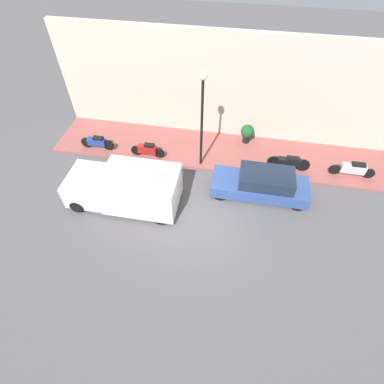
# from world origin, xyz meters

# --- Properties ---
(ground_plane) EXTENTS (60.00, 60.00, 0.00)m
(ground_plane) POSITION_xyz_m (0.00, 0.00, 0.00)
(ground_plane) COLOR #514F51
(sidewalk) EXTENTS (3.09, 17.56, 0.11)m
(sidewalk) POSITION_xyz_m (4.78, 0.00, 0.06)
(sidewalk) COLOR #934C47
(sidewalk) RESTS_ON ground_plane
(building_facade) EXTENTS (0.30, 17.56, 5.59)m
(building_facade) POSITION_xyz_m (6.48, 0.00, 2.79)
(building_facade) COLOR beige
(building_facade) RESTS_ON ground_plane
(parked_car) EXTENTS (1.60, 4.40, 1.34)m
(parked_car) POSITION_xyz_m (2.14, -2.31, 0.64)
(parked_car) COLOR #2D4784
(parked_car) RESTS_ON ground_plane
(delivery_van) EXTENTS (2.10, 4.93, 1.83)m
(delivery_van) POSITION_xyz_m (0.57, 3.62, 0.93)
(delivery_van) COLOR silver
(delivery_van) RESTS_ON ground_plane
(scooter_silver) EXTENTS (0.30, 2.13, 0.81)m
(scooter_silver) POSITION_xyz_m (4.03, -6.67, 0.55)
(scooter_silver) COLOR #B7B7BF
(scooter_silver) RESTS_ON sidewalk
(motorcycle_red) EXTENTS (0.30, 1.78, 0.79)m
(motorcycle_red) POSITION_xyz_m (3.68, 3.54, 0.53)
(motorcycle_red) COLOR #B21E1E
(motorcycle_red) RESTS_ON sidewalk
(motorcycle_blue) EXTENTS (0.30, 1.81, 0.76)m
(motorcycle_blue) POSITION_xyz_m (3.80, 6.34, 0.53)
(motorcycle_blue) COLOR navy
(motorcycle_blue) RESTS_ON sidewalk
(motorcycle_black) EXTENTS (0.30, 2.07, 0.76)m
(motorcycle_black) POSITION_xyz_m (3.99, -3.62, 0.54)
(motorcycle_black) COLOR black
(motorcycle_black) RESTS_ON sidewalk
(streetlamp) EXTENTS (0.35, 0.35, 4.88)m
(streetlamp) POSITION_xyz_m (3.61, 0.74, 3.38)
(streetlamp) COLOR black
(streetlamp) RESTS_ON sidewalk
(potted_plant) EXTENTS (0.71, 0.71, 1.05)m
(potted_plant) POSITION_xyz_m (5.78, -1.44, 0.74)
(potted_plant) COLOR black
(potted_plant) RESTS_ON sidewalk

